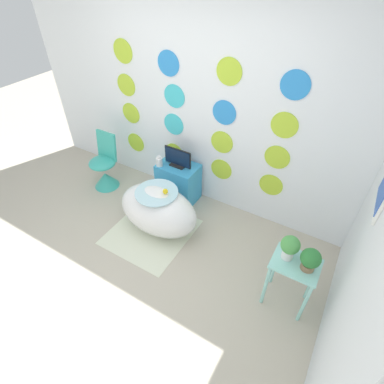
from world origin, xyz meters
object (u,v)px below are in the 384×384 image
(potted_plant_right, at_px, (310,259))
(potted_plant_left, at_px, (290,247))
(chair, at_px, (105,171))
(tv, at_px, (178,159))
(bathtub, at_px, (158,210))
(vase, at_px, (159,162))

(potted_plant_right, bearing_deg, potted_plant_left, 171.85)
(chair, distance_m, tv, 1.14)
(tv, bearing_deg, bathtub, -80.21)
(bathtub, bearing_deg, chair, 164.98)
(bathtub, xyz_separation_m, potted_plant_left, (1.52, -0.15, 0.43))
(tv, bearing_deg, vase, -149.33)
(chair, relative_size, tv, 2.12)
(bathtub, bearing_deg, tv, 99.79)
(tv, distance_m, potted_plant_left, 1.79)
(vase, distance_m, potted_plant_left, 1.93)
(vase, bearing_deg, chair, -168.00)
(vase, bearing_deg, potted_plant_left, -19.24)
(tv, height_order, potted_plant_left, potted_plant_left)
(bathtub, bearing_deg, potted_plant_left, -5.76)
(vase, height_order, potted_plant_right, potted_plant_right)
(bathtub, xyz_separation_m, chair, (-1.14, 0.31, -0.04))
(chair, bearing_deg, bathtub, -15.02)
(chair, xyz_separation_m, potted_plant_right, (2.84, -0.48, 0.45))
(chair, height_order, tv, chair)
(chair, relative_size, potted_plant_right, 3.57)
(vase, bearing_deg, bathtub, -57.76)
(tv, bearing_deg, chair, -164.02)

